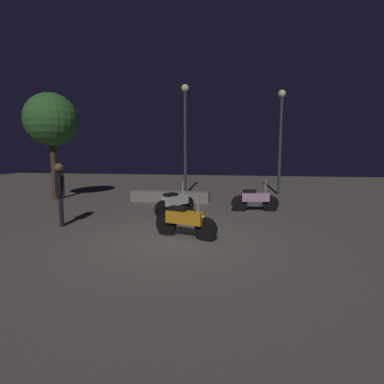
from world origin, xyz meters
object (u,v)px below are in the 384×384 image
at_px(person_rider_beside, 60,189).
at_px(streetlamp_near, 185,126).
at_px(motorcycle_orange_foreground, 185,220).
at_px(motorcycle_pink_parked_left, 255,199).
at_px(motorcycle_white_parked_right, 175,202).
at_px(streetlamp_far, 281,129).

xyz_separation_m(person_rider_beside, streetlamp_near, (2.29, 6.81, 2.22)).
height_order(person_rider_beside, streetlamp_near, streetlamp_near).
bearing_deg(motorcycle_orange_foreground, motorcycle_pink_parked_left, 81.97).
relative_size(motorcycle_pink_parked_left, streetlamp_near, 0.32).
bearing_deg(streetlamp_near, motorcycle_white_parked_right, -83.32).
bearing_deg(motorcycle_orange_foreground, streetlamp_far, 87.30).
bearing_deg(motorcycle_pink_parked_left, person_rider_beside, -159.69).
bearing_deg(motorcycle_white_parked_right, person_rider_beside, 159.58).
bearing_deg(motorcycle_orange_foreground, person_rider_beside, -171.56).
xyz_separation_m(motorcycle_pink_parked_left, streetlamp_far, (1.29, 4.50, 2.71)).
distance_m(streetlamp_near, streetlamp_far, 4.55).
bearing_deg(person_rider_beside, motorcycle_orange_foreground, -41.51).
relative_size(motorcycle_orange_foreground, motorcycle_pink_parked_left, 0.97).
distance_m(motorcycle_orange_foreground, motorcycle_pink_parked_left, 4.11).
xyz_separation_m(motorcycle_white_parked_right, person_rider_beside, (-2.86, -1.94, 0.63)).
relative_size(motorcycle_white_parked_right, person_rider_beside, 0.79).
height_order(motorcycle_pink_parked_left, streetlamp_far, streetlamp_far).
height_order(motorcycle_orange_foreground, streetlamp_near, streetlamp_near).
bearing_deg(streetlamp_near, person_rider_beside, -108.57).
distance_m(motorcycle_orange_foreground, streetlamp_near, 8.08).
xyz_separation_m(motorcycle_orange_foreground, streetlamp_near, (-1.39, 7.43, 2.85)).
distance_m(person_rider_beside, streetlamp_far, 10.37).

